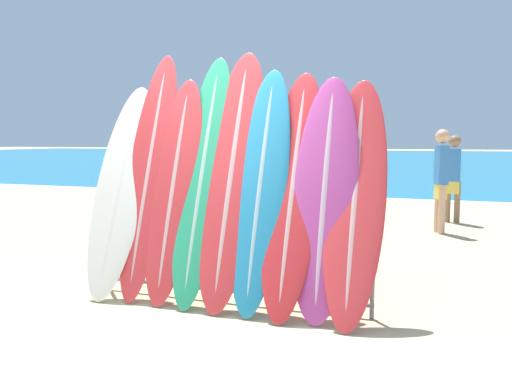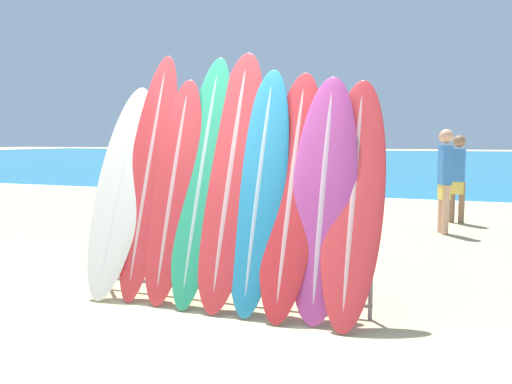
% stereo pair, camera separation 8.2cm
% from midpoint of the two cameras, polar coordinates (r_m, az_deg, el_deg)
% --- Properties ---
extents(ground_plane, '(160.00, 160.00, 0.00)m').
position_cam_midpoint_polar(ground_plane, '(4.45, -9.75, -14.53)').
color(ground_plane, tan).
extents(ocean_water, '(120.00, 60.00, 0.01)m').
position_cam_midpoint_polar(ocean_water, '(42.59, 16.94, 3.67)').
color(ocean_water, teal).
rests_on(ocean_water, ground_plane).
extents(surfboard_rack, '(2.72, 0.04, 0.96)m').
position_cam_midpoint_polar(surfboard_rack, '(4.76, -2.77, -6.57)').
color(surfboard_rack, slate).
rests_on(surfboard_rack, ground_plane).
extents(surfboard_slot_0, '(0.58, 0.94, 2.13)m').
position_cam_midpoint_polar(surfboard_slot_0, '(5.25, -14.75, 0.44)').
color(surfboard_slot_0, silver).
rests_on(surfboard_slot_0, ground_plane).
extents(surfboard_slot_1, '(0.48, 0.92, 2.45)m').
position_cam_midpoint_polar(surfboard_slot_1, '(5.12, -11.69, 2.19)').
color(surfboard_slot_1, red).
rests_on(surfboard_slot_1, ground_plane).
extents(surfboard_slot_2, '(0.51, 0.82, 2.18)m').
position_cam_midpoint_polar(surfboard_slot_2, '(4.93, -8.94, 0.52)').
color(surfboard_slot_2, red).
rests_on(surfboard_slot_2, ground_plane).
extents(surfboard_slot_3, '(0.49, 0.98, 2.40)m').
position_cam_midpoint_polar(surfboard_slot_3, '(4.84, -5.72, 1.80)').
color(surfboard_slot_3, '#289E70').
rests_on(surfboard_slot_3, ground_plane).
extents(surfboard_slot_4, '(0.58, 1.02, 2.44)m').
position_cam_midpoint_polar(surfboard_slot_4, '(4.72, -2.37, 1.95)').
color(surfboard_slot_4, red).
rests_on(surfboard_slot_4, ground_plane).
extents(surfboard_slot_5, '(0.50, 0.92, 2.25)m').
position_cam_midpoint_polar(surfboard_slot_5, '(4.58, 0.93, 0.61)').
color(surfboard_slot_5, teal).
rests_on(surfboard_slot_5, ground_plane).
extents(surfboard_slot_6, '(0.52, 1.02, 2.21)m').
position_cam_midpoint_polar(surfboard_slot_6, '(4.51, 4.60, 0.28)').
color(surfboard_slot_6, red).
rests_on(surfboard_slot_6, ground_plane).
extents(surfboard_slot_7, '(0.58, 0.82, 2.15)m').
position_cam_midpoint_polar(surfboard_slot_7, '(4.41, 8.21, -0.32)').
color(surfboard_slot_7, '#B23D8E').
rests_on(surfboard_slot_7, ground_plane).
extents(surfboard_slot_8, '(0.53, 1.00, 2.12)m').
position_cam_midpoint_polar(surfboard_slot_8, '(4.38, 11.60, -0.61)').
color(surfboard_slot_8, red).
rests_on(surfboard_slot_8, ground_plane).
extents(person_near_water, '(0.28, 0.22, 1.64)m').
position_cam_midpoint_polar(person_near_water, '(10.01, 22.30, 1.77)').
color(person_near_water, '#846047').
rests_on(person_near_water, ground_plane).
extents(person_mid_beach, '(0.23, 0.29, 1.72)m').
position_cam_midpoint_polar(person_mid_beach, '(8.78, 21.02, 1.60)').
color(person_mid_beach, tan).
rests_on(person_mid_beach, ground_plane).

